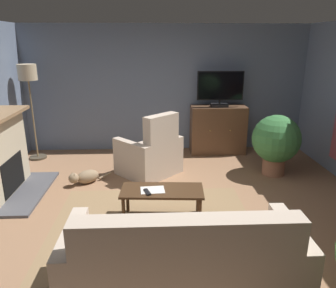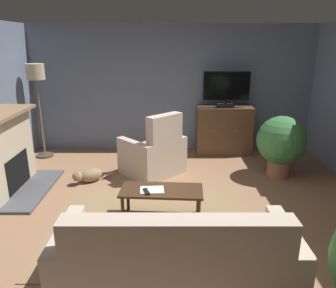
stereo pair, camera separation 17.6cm
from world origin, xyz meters
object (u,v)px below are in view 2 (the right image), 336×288
(armchair_in_far_corner, at_px, (153,154))
(sofa_floral, at_px, (175,265))
(tv_cabinet, at_px, (222,131))
(cat, at_px, (88,175))
(potted_plant_on_hearth_side, at_px, (280,142))
(tv_remote, at_px, (145,192))
(floor_lamp, at_px, (35,83))
(folded_newspaper, at_px, (151,190))
(fireplace, at_px, (0,155))
(television, at_px, (225,88))
(coffee_table, at_px, (161,193))

(armchair_in_far_corner, bearing_deg, sofa_floral, -83.86)
(tv_cabinet, xyz_separation_m, cat, (-2.43, -1.46, -0.35))
(sofa_floral, xyz_separation_m, potted_plant_on_hearth_side, (1.82, 2.76, 0.28))
(tv_cabinet, bearing_deg, tv_remote, -117.28)
(floor_lamp, bearing_deg, cat, -46.71)
(folded_newspaper, relative_size, armchair_in_far_corner, 0.25)
(tv_cabinet, height_order, potted_plant_on_hearth_side, potted_plant_on_hearth_side)
(armchair_in_far_corner, xyz_separation_m, floor_lamp, (-2.24, 0.88, 1.11))
(floor_lamp, bearing_deg, tv_remote, -48.61)
(tv_cabinet, height_order, tv_remote, tv_cabinet)
(armchair_in_far_corner, bearing_deg, potted_plant_on_hearth_side, -3.16)
(fireplace, distance_m, television, 4.11)
(television, relative_size, folded_newspaper, 3.02)
(folded_newspaper, xyz_separation_m, armchair_in_far_corner, (-0.03, 1.56, -0.08))
(television, xyz_separation_m, floor_lamp, (-3.61, -0.16, 0.12))
(tv_remote, bearing_deg, floor_lamp, -156.85)
(tv_remote, relative_size, cat, 0.27)
(tv_remote, distance_m, armchair_in_far_corner, 1.63)
(potted_plant_on_hearth_side, bearing_deg, floor_lamp, 167.20)
(tv_cabinet, relative_size, television, 1.22)
(potted_plant_on_hearth_side, bearing_deg, sofa_floral, -123.49)
(coffee_table, xyz_separation_m, potted_plant_on_hearth_side, (1.98, 1.43, 0.24))
(floor_lamp, bearing_deg, sofa_floral, -55.78)
(tv_cabinet, xyz_separation_m, sofa_floral, (-1.06, -3.96, -0.14))
(coffee_table, bearing_deg, folded_newspaper, -173.10)
(coffee_table, distance_m, tv_remote, 0.21)
(fireplace, relative_size, tv_remote, 8.77)
(tv_remote, bearing_deg, cat, -158.86)
(coffee_table, distance_m, folded_newspaper, 0.13)
(sofa_floral, xyz_separation_m, armchair_in_far_corner, (-0.31, 2.87, 0.03))
(folded_newspaper, relative_size, potted_plant_on_hearth_side, 0.29)
(cat, bearing_deg, folded_newspaper, -47.19)
(coffee_table, distance_m, potted_plant_on_hearth_side, 2.45)
(folded_newspaper, height_order, armchair_in_far_corner, armchair_in_far_corner)
(fireplace, xyz_separation_m, coffee_table, (2.43, -0.84, -0.22))
(tv_cabinet, height_order, television, television)
(tv_cabinet, distance_m, tv_remote, 3.06)
(fireplace, distance_m, tv_remote, 2.43)
(armchair_in_far_corner, height_order, floor_lamp, floor_lamp)
(sofa_floral, height_order, armchair_in_far_corner, armchair_in_far_corner)
(floor_lamp, bearing_deg, fireplace, -91.14)
(tv_remote, relative_size, potted_plant_on_hearth_side, 0.16)
(armchair_in_far_corner, bearing_deg, television, 37.01)
(potted_plant_on_hearth_side, bearing_deg, fireplace, -172.41)
(tv_cabinet, distance_m, folded_newspaper, 2.97)
(cat, distance_m, floor_lamp, 2.18)
(tv_cabinet, height_order, folded_newspaper, tv_cabinet)
(tv_cabinet, distance_m, floor_lamp, 3.75)
(television, distance_m, floor_lamp, 3.62)
(armchair_in_far_corner, xyz_separation_m, cat, (-1.06, -0.38, -0.23))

